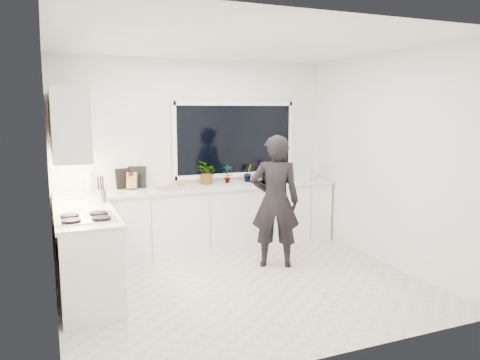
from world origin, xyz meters
name	(u,v)px	position (x,y,z in m)	size (l,w,h in m)	color
floor	(243,285)	(0.00, 0.00, -0.01)	(4.00, 3.50, 0.02)	beige
wall_back	(196,154)	(0.00, 1.76, 1.35)	(4.00, 0.02, 2.70)	white
wall_left	(48,178)	(-2.01, 0.00, 1.35)	(0.02, 3.50, 2.70)	white
wall_right	(388,160)	(2.01, 0.00, 1.35)	(0.02, 3.50, 2.70)	white
ceiling	(243,42)	(0.00, 0.00, 2.71)	(4.00, 3.50, 0.02)	white
window	(235,139)	(0.60, 1.73, 1.55)	(1.80, 0.02, 1.00)	black
base_cabinets_back	(203,220)	(0.00, 1.45, 0.44)	(3.92, 0.58, 0.88)	white
base_cabinets_left	(87,256)	(-1.67, 0.35, 0.44)	(0.58, 1.60, 0.88)	white
countertop_back	(203,188)	(0.00, 1.44, 0.90)	(3.94, 0.62, 0.04)	silver
countertop_left	(85,214)	(-1.67, 0.35, 0.90)	(0.62, 1.60, 0.04)	silver
upper_cabinets	(66,123)	(-1.79, 0.70, 1.85)	(0.34, 2.10, 0.70)	white
sink	(270,185)	(1.05, 1.45, 0.87)	(0.58, 0.42, 0.14)	silver
faucet	(264,173)	(1.05, 1.65, 1.03)	(0.03, 0.03, 0.22)	silver
stovetop	(86,218)	(-1.69, 0.00, 0.94)	(0.56, 0.48, 0.03)	black
person	(275,201)	(0.63, 0.44, 0.84)	(0.61, 0.40, 1.68)	black
pizza_tray	(176,187)	(-0.40, 1.42, 0.94)	(0.47, 0.35, 0.03)	silver
pizza	(176,186)	(-0.40, 1.42, 0.95)	(0.43, 0.31, 0.01)	#AD1917
watering_can	(280,175)	(1.30, 1.61, 0.98)	(0.14, 0.14, 0.13)	blue
paper_towel_roll	(89,183)	(-1.52, 1.55, 1.05)	(0.11, 0.11, 0.26)	white
knife_block	(132,181)	(-0.96, 1.59, 1.03)	(0.13, 0.10, 0.22)	#916743
utensil_crock	(101,196)	(-1.45, 0.80, 1.00)	(0.13, 0.13, 0.16)	#BBBBC0
picture_frame_large	(123,178)	(-1.06, 1.69, 1.06)	(0.22, 0.02, 0.28)	black
picture_frame_small	(137,177)	(-0.87, 1.69, 1.07)	(0.25, 0.02, 0.30)	black
herb_plants	(225,172)	(0.39, 1.61, 1.08)	(1.22, 0.34, 0.34)	#26662D
soap_bottles	(309,172)	(1.64, 1.30, 1.06)	(0.22, 0.14, 0.30)	#D8BF66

